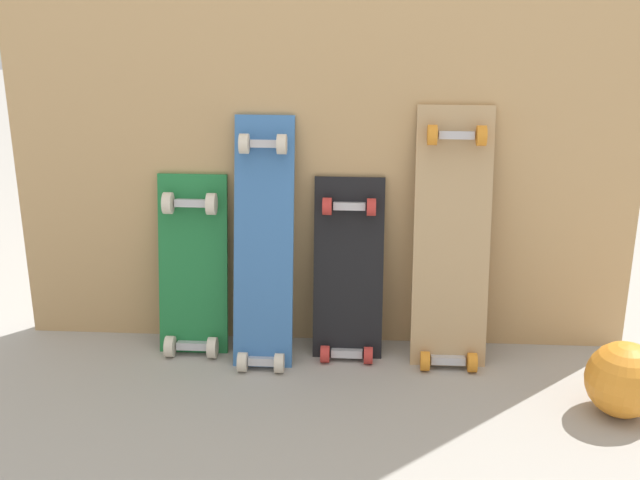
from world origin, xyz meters
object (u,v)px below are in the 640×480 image
Objects in this scene: skateboard_natural at (451,249)px; skateboard_green at (193,274)px; skateboard_black at (348,280)px; rubber_ball at (624,380)px; skateboard_blue at (263,253)px.

skateboard_green is at bearing 178.81° from skateboard_natural.
rubber_ball is (0.79, -0.34, -0.14)m from skateboard_black.
skateboard_green reaches higher than skateboard_black.
skateboard_black is 0.34m from skateboard_natural.
skateboard_green is at bearing 165.11° from rubber_ball.
skateboard_natural is (0.32, -0.02, 0.12)m from skateboard_black.
skateboard_blue is at bearing -171.29° from skateboard_black.
skateboard_black is (0.50, -0.00, -0.00)m from skateboard_green.
skateboard_green is 0.83m from skateboard_natural.
skateboard_black is at bearing -0.22° from skateboard_green.
skateboard_green is 1.34m from rubber_ball.
rubber_ball is (1.29, -0.34, -0.15)m from skateboard_green.
skateboard_natural is at bearing 2.49° from skateboard_blue.
skateboard_black is at bearing 177.28° from skateboard_natural.
skateboard_blue is 0.96× the size of skateboard_natural.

